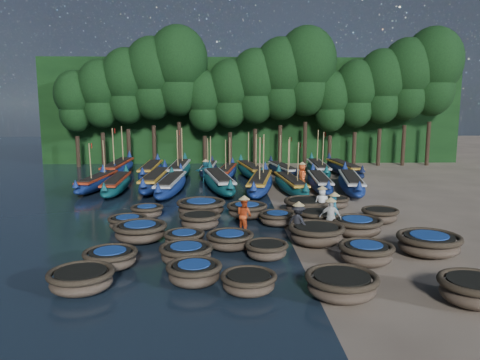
{
  "coord_description": "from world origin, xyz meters",
  "views": [
    {
      "loc": [
        -2.79,
        -22.73,
        5.71
      ],
      "look_at": [
        -1.84,
        4.19,
        1.3
      ],
      "focal_mm": 35.0,
      "sensor_mm": 36.0,
      "label": 1
    }
  ],
  "objects_px": {
    "long_boat_0": "(98,182)",
    "long_boat_15": "(283,170)",
    "coracle_3": "(342,285)",
    "long_boat_5": "(260,183)",
    "coracle_11": "(184,238)",
    "fisherman_5": "(206,171)",
    "coracle_21": "(201,207)",
    "fisherman_4": "(330,216)",
    "coracle_13": "(316,234)",
    "long_boat_13": "(227,172)",
    "coracle_5": "(110,258)",
    "long_boat_16": "(318,169)",
    "coracle_0": "(81,279)",
    "coracle_15": "(128,222)",
    "long_boat_6": "(290,184)",
    "coracle_9": "(429,243)",
    "coracle_23": "(307,206)",
    "long_boat_14": "(250,170)",
    "coracle_12": "(230,240)",
    "coracle_17": "(277,218)",
    "fisherman_1": "(334,210)",
    "coracle_10": "(140,231)",
    "coracle_22": "(247,210)",
    "long_boat_4": "(219,182)",
    "long_boat_11": "(179,170)",
    "long_boat_7": "(320,182)",
    "coracle_6": "(186,253)",
    "long_boat_10": "(151,170)",
    "fisherman_3": "(298,222)",
    "coracle_8": "(366,253)",
    "long_boat_17": "(344,169)",
    "coracle_20": "(147,211)",
    "coracle_2": "(249,282)",
    "coracle_19": "(380,215)",
    "coracle_18": "(318,217)",
    "long_boat_8": "(351,183)",
    "coracle_1": "(194,273)",
    "coracle_14": "(357,226)",
    "fisherman_2": "(244,214)",
    "coracle_24": "(335,202)",
    "long_boat_12": "(208,169)",
    "fisherman_6": "(302,176)",
    "coracle_7": "(267,250)",
    "long_boat_1": "(117,184)",
    "coracle_4": "(474,290)"
  },
  "relations": [
    {
      "from": "coracle_6",
      "to": "long_boat_5",
      "type": "xyz_separation_m",
      "value": [
        3.72,
        13.73,
        0.18
      ]
    },
    {
      "from": "coracle_15",
      "to": "long_boat_6",
      "type": "xyz_separation_m",
      "value": [
        8.72,
        8.82,
        0.17
      ]
    },
    {
      "from": "coracle_22",
      "to": "long_boat_15",
      "type": "relative_size",
      "value": 0.29
    },
    {
      "from": "coracle_9",
      "to": "coracle_19",
      "type": "xyz_separation_m",
      "value": [
        -0.25,
        4.87,
        -0.06
      ]
    },
    {
      "from": "coracle_19",
      "to": "coracle_24",
      "type": "relative_size",
      "value": 0.97
    },
    {
      "from": "fisherman_3",
      "to": "long_boat_11",
      "type": "bearing_deg",
      "value": -24.98
    },
    {
      "from": "coracle_3",
      "to": "long_boat_5",
      "type": "relative_size",
      "value": 0.26
    },
    {
      "from": "coracle_3",
      "to": "coracle_8",
      "type": "relative_size",
      "value": 0.99
    },
    {
      "from": "coracle_5",
      "to": "coracle_11",
      "type": "xyz_separation_m",
      "value": [
        2.36,
        2.44,
        -0.03
      ]
    },
    {
      "from": "coracle_10",
      "to": "coracle_24",
      "type": "height_order",
      "value": "coracle_10"
    },
    {
      "from": "coracle_21",
      "to": "fisherman_4",
      "type": "relative_size",
      "value": 1.41
    },
    {
      "from": "coracle_6",
      "to": "long_boat_5",
      "type": "distance_m",
      "value": 14.23
    },
    {
      "from": "coracle_23",
      "to": "coracle_0",
      "type": "bearing_deg",
      "value": -131.35
    },
    {
      "from": "coracle_7",
      "to": "long_boat_15",
      "type": "relative_size",
      "value": 0.24
    },
    {
      "from": "coracle_19",
      "to": "coracle_20",
      "type": "height_order",
      "value": "coracle_19"
    },
    {
      "from": "coracle_12",
      "to": "coracle_17",
      "type": "bearing_deg",
      "value": 57.45
    },
    {
      "from": "coracle_5",
      "to": "long_boat_16",
      "type": "xyz_separation_m",
      "value": [
        11.51,
        20.98,
        0.17
      ]
    },
    {
      "from": "long_boat_7",
      "to": "long_boat_16",
      "type": "height_order",
      "value": "long_boat_16"
    },
    {
      "from": "coracle_21",
      "to": "long_boat_17",
      "type": "distance_m",
      "value": 17.17
    },
    {
      "from": "coracle_22",
      "to": "fisherman_1",
      "type": "bearing_deg",
      "value": -30.05
    },
    {
      "from": "coracle_11",
      "to": "long_boat_15",
      "type": "bearing_deg",
      "value": 71.03
    },
    {
      "from": "coracle_21",
      "to": "long_boat_7",
      "type": "height_order",
      "value": "long_boat_7"
    },
    {
      "from": "coracle_11",
      "to": "fisherman_5",
      "type": "height_order",
      "value": "fisherman_5"
    },
    {
      "from": "fisherman_1",
      "to": "long_boat_10",
      "type": "bearing_deg",
      "value": 44.19
    },
    {
      "from": "coracle_23",
      "to": "long_boat_14",
      "type": "distance_m",
      "value": 12.8
    },
    {
      "from": "long_boat_5",
      "to": "fisherman_4",
      "type": "height_order",
      "value": "long_boat_5"
    },
    {
      "from": "coracle_10",
      "to": "long_boat_8",
      "type": "height_order",
      "value": "long_boat_8"
    },
    {
      "from": "long_boat_12",
      "to": "long_boat_14",
      "type": "bearing_deg",
      "value": -13.45
    },
    {
      "from": "long_boat_6",
      "to": "fisherman_1",
      "type": "relative_size",
      "value": 4.28
    },
    {
      "from": "fisherman_6",
      "to": "coracle_9",
      "type": "bearing_deg",
      "value": -159.19
    },
    {
      "from": "coracle_8",
      "to": "long_boat_11",
      "type": "bearing_deg",
      "value": 112.8
    },
    {
      "from": "coracle_21",
      "to": "long_boat_14",
      "type": "xyz_separation_m",
      "value": [
        3.26,
        12.83,
        0.07
      ]
    },
    {
      "from": "long_boat_0",
      "to": "long_boat_6",
      "type": "bearing_deg",
      "value": -1.52
    },
    {
      "from": "coracle_11",
      "to": "coracle_9",
      "type": "bearing_deg",
      "value": -8.31
    },
    {
      "from": "coracle_0",
      "to": "long_boat_5",
      "type": "xyz_separation_m",
      "value": [
        6.73,
        16.13,
        0.18
      ]
    },
    {
      "from": "coracle_2",
      "to": "coracle_19",
      "type": "relative_size",
      "value": 1.16
    },
    {
      "from": "long_boat_4",
      "to": "long_boat_11",
      "type": "distance_m",
      "value": 6.4
    },
    {
      "from": "coracle_13",
      "to": "long_boat_13",
      "type": "distance_m",
      "value": 17.69
    },
    {
      "from": "coracle_4",
      "to": "coracle_20",
      "type": "distance_m",
      "value": 15.34
    },
    {
      "from": "coracle_10",
      "to": "long_boat_15",
      "type": "bearing_deg",
      "value": 64.96
    },
    {
      "from": "coracle_10",
      "to": "long_boat_5",
      "type": "relative_size",
      "value": 0.26
    },
    {
      "from": "long_boat_0",
      "to": "long_boat_15",
      "type": "relative_size",
      "value": 1.02
    },
    {
      "from": "coracle_3",
      "to": "long_boat_14",
      "type": "relative_size",
      "value": 0.28
    },
    {
      "from": "coracle_1",
      "to": "coracle_19",
      "type": "relative_size",
      "value": 1.14
    },
    {
      "from": "coracle_2",
      "to": "fisherman_6",
      "type": "height_order",
      "value": "fisherman_6"
    },
    {
      "from": "coracle_18",
      "to": "coracle_21",
      "type": "xyz_separation_m",
      "value": [
        -5.62,
        2.09,
        0.05
      ]
    },
    {
      "from": "coracle_2",
      "to": "long_boat_1",
      "type": "relative_size",
      "value": 0.27
    },
    {
      "from": "coracle_22",
      "to": "long_boat_17",
      "type": "xyz_separation_m",
      "value": [
        8.46,
        13.9,
        0.13
      ]
    },
    {
      "from": "coracle_14",
      "to": "fisherman_2",
      "type": "distance_m",
      "value": 4.95
    },
    {
      "from": "coracle_20",
      "to": "long_boat_6",
      "type": "xyz_separation_m",
      "value": [
        8.19,
        6.61,
        0.17
      ]
    }
  ]
}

